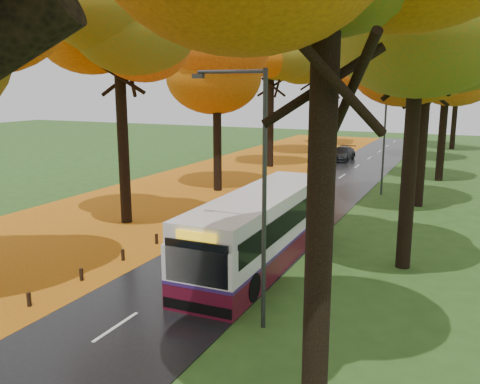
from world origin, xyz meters
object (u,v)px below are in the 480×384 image
Objects in this scene: streetlamp_near at (257,180)px; car_dark at (342,154)px; bus at (261,227)px; streetlamp_mid at (381,127)px; streetlamp_far at (416,112)px; car_white at (284,182)px; car_silver at (322,163)px.

car_dark is at bearing 99.45° from streetlamp_near.
streetlamp_mid is at bearing 81.96° from bus.
streetlamp_near is 44.00m from streetlamp_far.
car_dark is (-4.13, 31.86, -0.91)m from bus.
car_white is at bearing 105.18° from bus.
car_silver is at bearing -113.12° from streetlamp_far.
bus is 15.27m from car_white.
streetlamp_far is 0.69× the size of bus.
streetlamp_far is 1.97× the size of car_white.
streetlamp_mid is 1.97× the size of car_white.
car_silver is (-6.13, 29.63, -3.93)m from streetlamp_near.
streetlamp_far is at bearing 90.00° from streetlamp_near.
car_silver is 7.66m from car_dark.
car_dark is at bearing -132.78° from streetlamp_far.
car_silver reaches higher than car_white.
streetlamp_far is (0.00, 44.00, 0.00)m from streetlamp_near.
streetlamp_mid and streetlamp_far have the same top height.
streetlamp_far is at bearing 81.33° from car_white.
bus is at bearing 110.91° from streetlamp_near.
streetlamp_near is at bearing -90.00° from streetlamp_far.
streetlamp_far is 16.11m from car_silver.
streetlamp_mid is at bearing -66.31° from car_silver.
streetlamp_near is 1.71× the size of car_dark.
streetlamp_near reaches higher than car_dark.
streetlamp_mid reaches higher than car_silver.
car_silver is at bearing 128.77° from streetlamp_mid.
bus is at bearing -97.15° from streetlamp_mid.
car_white is (-6.30, 20.09, -3.98)m from streetlamp_near.
car_dark is at bearing 75.46° from car_silver.
bus is 32.14m from car_dark.
bus is 2.84× the size of car_white.
bus reaches higher than car_dark.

